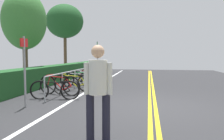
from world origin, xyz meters
TOP-DOWN VIEW (x-y plane):
  - ground_plane at (0.00, 0.00)m, footprint 32.39×12.20m
  - centre_line_yellow_inner at (0.00, -0.08)m, footprint 29.15×0.10m
  - centre_line_yellow_outer at (0.00, 0.08)m, footprint 29.15×0.10m
  - bike_lane_stripe_white at (0.00, 2.63)m, footprint 29.15×0.12m
  - bike_rack at (3.65, 3.38)m, footprint 7.40×0.05m
  - bicycle_0 at (0.49, 3.27)m, footprint 0.46×1.72m
  - bicycle_1 at (1.34, 3.46)m, footprint 0.54×1.79m
  - bicycle_2 at (2.30, 3.23)m, footprint 0.46×1.76m
  - bicycle_3 at (3.27, 3.38)m, footprint 0.46×1.79m
  - bicycle_4 at (4.07, 3.38)m, footprint 0.59×1.63m
  - bicycle_5 at (4.93, 3.45)m, footprint 0.53×1.66m
  - bicycle_6 at (5.84, 3.53)m, footprint 0.63×1.66m
  - bicycle_7 at (6.75, 3.47)m, footprint 0.46×1.73m
  - pedestrian at (-2.85, 0.98)m, footprint 0.32×0.49m
  - sign_post_near at (-0.70, 3.64)m, footprint 0.36×0.06m
  - sign_post_far at (7.64, 3.46)m, footprint 0.36×0.08m
  - hedge_backdrop at (5.15, 5.26)m, footprint 16.35×0.93m
  - tree_mid at (4.00, 6.43)m, footprint 2.22×2.22m
  - tree_far_right at (11.64, 7.24)m, footprint 3.16×3.16m

SIDE VIEW (x-z plane):
  - ground_plane at x=0.00m, z-range -0.05..0.00m
  - centre_line_yellow_inner at x=0.00m, z-range 0.00..0.00m
  - centre_line_yellow_outer at x=0.00m, z-range 0.00..0.00m
  - bike_lane_stripe_white at x=0.00m, z-range 0.00..0.00m
  - bicycle_5 at x=4.93m, z-range -0.02..0.66m
  - bicycle_0 at x=0.49m, z-range -0.02..0.67m
  - bicycle_6 at x=5.84m, z-range -0.02..0.68m
  - bicycle_7 at x=6.75m, z-range -0.02..0.69m
  - bicycle_4 at x=4.07m, z-range -0.02..0.71m
  - bicycle_2 at x=2.30m, z-range -0.02..0.71m
  - bicycle_3 at x=3.27m, z-range -0.02..0.72m
  - bicycle_1 at x=1.34m, z-range -0.02..0.76m
  - hedge_backdrop at x=5.15m, z-range 0.00..0.93m
  - bike_rack at x=3.65m, z-range 0.21..1.04m
  - pedestrian at x=-2.85m, z-range 0.13..1.81m
  - sign_post_near at x=-0.70m, z-range 0.22..2.26m
  - sign_post_far at x=7.64m, z-range 0.23..2.62m
  - tree_mid at x=4.00m, z-range 0.87..5.63m
  - tree_far_right at x=11.64m, z-range 1.45..7.25m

